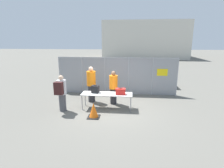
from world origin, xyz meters
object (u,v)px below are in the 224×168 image
object	(u,v)px
security_worker_near	(113,87)
traffic_cone	(94,111)
traveler_hooded	(61,92)
security_worker_far	(91,84)
inspection_table	(107,95)
suitcase_red	(120,91)
suitcase_black	(95,89)
utility_trailer	(151,80)

from	to	relation	value
security_worker_near	traffic_cone	world-z (taller)	security_worker_near
traveler_hooded	security_worker_far	xyz separation A→B (m)	(1.05, 1.39, 0.05)
inspection_table	suitcase_red	world-z (taller)	suitcase_red
suitcase_black	security_worker_far	distance (m)	0.86
suitcase_red	security_worker_far	xyz separation A→B (m)	(-1.55, 0.92, 0.09)
utility_trailer	security_worker_far	bearing A→B (deg)	-133.03
suitcase_red	security_worker_near	bearing A→B (deg)	118.19
suitcase_red	security_worker_far	bearing A→B (deg)	149.25
traveler_hooded	traffic_cone	xyz separation A→B (m)	(1.55, -0.51, -0.62)
suitcase_black	suitcase_red	world-z (taller)	suitcase_black
suitcase_black	security_worker_far	bearing A→B (deg)	115.01
inspection_table	traveler_hooded	distance (m)	2.05
suitcase_red	traveler_hooded	distance (m)	2.64
inspection_table	traffic_cone	size ratio (longest dim) A/B	3.78
security_worker_far	traffic_cone	world-z (taller)	security_worker_far
security_worker_far	traffic_cone	size ratio (longest dim) A/B	2.99
suitcase_black	utility_trailer	bearing A→B (deg)	55.45
utility_trailer	suitcase_black	bearing A→B (deg)	-124.55
security_worker_near	traffic_cone	distance (m)	1.92
utility_trailer	suitcase_red	bearing A→B (deg)	-112.18
inspection_table	traveler_hooded	xyz separation A→B (m)	(-1.97, -0.51, 0.22)
traveler_hooded	security_worker_far	distance (m)	1.74
security_worker_far	traffic_cone	distance (m)	2.07
suitcase_black	security_worker_near	world-z (taller)	security_worker_near
security_worker_near	utility_trailer	size ratio (longest dim) A/B	0.41
inspection_table	traveler_hooded	size ratio (longest dim) A/B	1.43
traffic_cone	traveler_hooded	bearing A→B (deg)	161.79
suitcase_red	traveler_hooded	size ratio (longest dim) A/B	0.28
traveler_hooded	utility_trailer	xyz separation A→B (m)	(4.48, 5.06, -0.50)
traveler_hooded	security_worker_far	bearing A→B (deg)	47.09
inspection_table	suitcase_black	bearing A→B (deg)	169.54
inspection_table	suitcase_red	bearing A→B (deg)	-3.90
utility_trailer	traveler_hooded	bearing A→B (deg)	-131.48
security_worker_near	security_worker_far	xyz separation A→B (m)	(-1.16, 0.19, 0.09)
suitcase_red	security_worker_near	size ratio (longest dim) A/B	0.27
suitcase_black	utility_trailer	size ratio (longest dim) A/B	0.09
inspection_table	security_worker_far	size ratio (longest dim) A/B	1.26
suitcase_black	traveler_hooded	xyz separation A→B (m)	(-1.41, -0.61, -0.00)
security_worker_near	security_worker_far	size ratio (longest dim) A/B	0.91
inspection_table	security_worker_far	distance (m)	1.30
traffic_cone	suitcase_red	bearing A→B (deg)	42.72
traffic_cone	suitcase_black	bearing A→B (deg)	96.78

